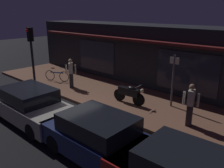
{
  "coord_description": "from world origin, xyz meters",
  "views": [
    {
      "loc": [
        8.14,
        -5.72,
        4.4
      ],
      "look_at": [
        0.62,
        2.4,
        0.95
      ],
      "focal_mm": 37.81,
      "sensor_mm": 36.0,
      "label": 1
    }
  ],
  "objects": [
    {
      "name": "ground_plane",
      "position": [
        0.0,
        0.0,
        0.0
      ],
      "size": [
        60.0,
        60.0,
        0.0
      ],
      "primitive_type": "plane",
      "color": "black"
    },
    {
      "name": "parked_car_near",
      "position": [
        -0.36,
        -1.43,
        0.7
      ],
      "size": [
        4.12,
        1.82,
        1.42
      ],
      "color": "black",
      "rests_on": "ground_plane"
    },
    {
      "name": "motorcycle",
      "position": [
        1.59,
        2.57,
        0.65
      ],
      "size": [
        1.7,
        0.55,
        0.97
      ],
      "color": "black",
      "rests_on": "sidewalk_slab"
    },
    {
      "name": "storefront_building",
      "position": [
        0.0,
        6.39,
        1.8
      ],
      "size": [
        18.0,
        3.3,
        3.6
      ],
      "color": "black",
      "rests_on": "ground_plane"
    },
    {
      "name": "traffic_light_pole",
      "position": [
        -3.15,
        0.36,
        2.48
      ],
      "size": [
        0.24,
        0.33,
        3.6
      ],
      "color": "black",
      "rests_on": "ground_plane"
    },
    {
      "name": "sidewalk_slab",
      "position": [
        0.0,
        3.0,
        0.07
      ],
      "size": [
        18.0,
        4.0,
        0.15
      ],
      "primitive_type": "cube",
      "color": "brown",
      "rests_on": "ground_plane"
    },
    {
      "name": "sign_post",
      "position": [
        3.23,
        3.64,
        1.51
      ],
      "size": [
        0.44,
        0.09,
        2.4
      ],
      "color": "#47474C",
      "rests_on": "sidewalk_slab"
    },
    {
      "name": "parked_car_far",
      "position": [
        3.59,
        -1.31,
        0.7
      ],
      "size": [
        4.12,
        1.82,
        1.42
      ],
      "color": "black",
      "rests_on": "ground_plane"
    },
    {
      "name": "bicycle_parked",
      "position": [
        -4.1,
        2.41,
        0.51
      ],
      "size": [
        1.53,
        0.73,
        0.91
      ],
      "color": "black",
      "rests_on": "sidewalk_slab"
    },
    {
      "name": "person_bystander",
      "position": [
        4.7,
        2.36,
        1.03
      ],
      "size": [
        0.61,
        0.42,
        1.67
      ],
      "color": "#28232D",
      "rests_on": "sidewalk_slab"
    },
    {
      "name": "person_photographer",
      "position": [
        -2.39,
        2.22,
        1.03
      ],
      "size": [
        0.48,
        0.51,
        1.67
      ],
      "color": "#28232D",
      "rests_on": "sidewalk_slab"
    }
  ]
}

